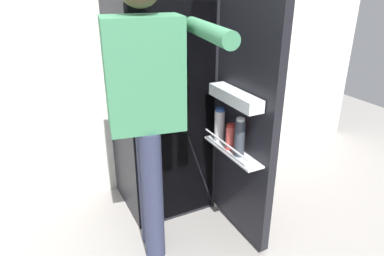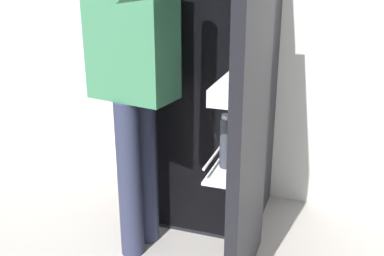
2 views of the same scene
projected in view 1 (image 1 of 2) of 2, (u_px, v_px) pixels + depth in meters
name	position (u px, v px, depth m)	size (l,w,h in m)	color
ground_plane	(194.00, 238.00, 2.31)	(6.76, 6.76, 0.00)	gray
kitchen_wall	(140.00, 27.00, 2.53)	(4.40, 0.10, 2.51)	silver
refrigerator	(166.00, 95.00, 2.38)	(0.64, 1.15, 1.71)	black
person	(147.00, 99.00, 1.85)	(0.54, 0.76, 1.66)	#2D334C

